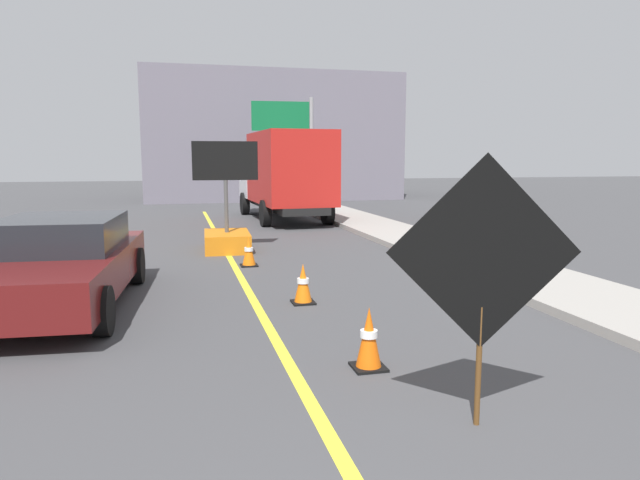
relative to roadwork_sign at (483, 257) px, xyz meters
The scene contains 11 objects.
sidewalk_curb 4.98m from the roadwork_sign, 35.87° to the left, with size 2.11×48.00×0.14m, color #9E9991.
lane_center_stripe 3.42m from the roadwork_sign, 114.77° to the left, with size 0.14×36.00×0.01m, color yellow.
roadwork_sign is the anchor object (origin of this frame).
arrow_board_trailer 10.23m from the roadwork_sign, 97.05° to the left, with size 1.60×1.85×2.70m.
box_truck 16.75m from the roadwork_sign, 84.97° to the left, with size 2.68×6.87×3.20m.
pickup_car 6.72m from the roadwork_sign, 129.37° to the left, with size 2.35×4.96×1.38m.
highway_guide_sign 21.71m from the roadwork_sign, 82.47° to the left, with size 2.79×0.30×5.00m.
far_building_block 30.02m from the roadwork_sign, 84.41° to the left, with size 13.89×8.78×6.88m, color slate.
traffic_cone_near_sign 1.94m from the roadwork_sign, 107.44° to the left, with size 0.36×0.36×0.69m.
traffic_cone_mid_lane 4.63m from the roadwork_sign, 97.04° to the left, with size 0.36×0.36×0.64m.
traffic_cone_far_lane 7.97m from the roadwork_sign, 97.19° to the left, with size 0.36×0.36×0.64m.
Camera 1 is at (-1.17, -0.99, 2.29)m, focal length 32.04 mm.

